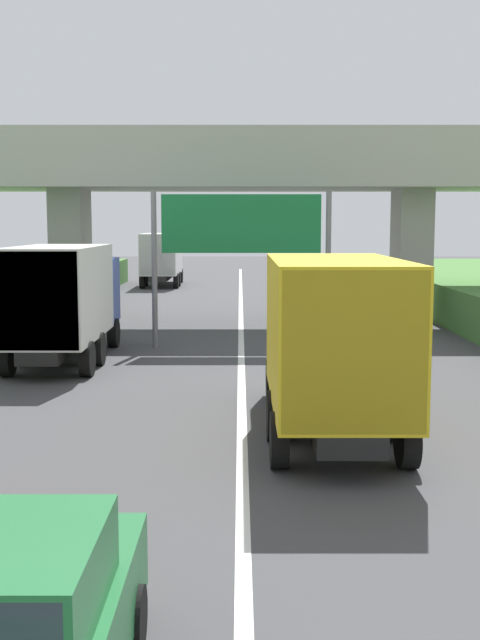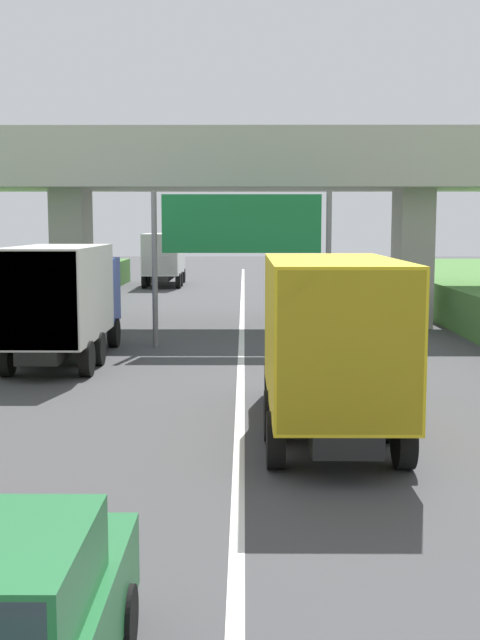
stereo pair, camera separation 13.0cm
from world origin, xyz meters
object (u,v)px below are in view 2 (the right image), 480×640
object	(u,v)px
overhead_highway_sign	(241,233)
truck_white	(165,256)
truck_blue	(64,297)
truck_yellow	(327,335)

from	to	relation	value
overhead_highway_sign	truck_white	size ratio (longest dim) A/B	0.81
truck_blue	truck_white	bearing A→B (deg)	89.91
overhead_highway_sign	truck_white	world-z (taller)	overhead_highway_sign
truck_blue	truck_yellow	size ratio (longest dim) A/B	1.00
overhead_highway_sign	truck_yellow	distance (m)	11.10
overhead_highway_sign	truck_white	xyz separation A→B (m)	(-5.15, 26.20, -1.82)
overhead_highway_sign	truck_blue	bearing A→B (deg)	-151.36
truck_blue	truck_white	size ratio (longest dim) A/B	1.00
overhead_highway_sign	truck_yellow	bearing A→B (deg)	-81.14
truck_yellow	truck_white	xyz separation A→B (m)	(-6.84, 37.02, 0.00)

